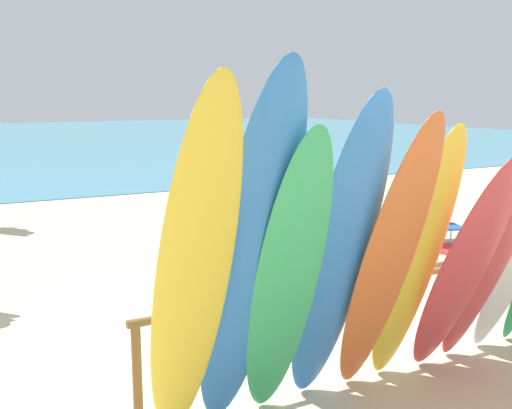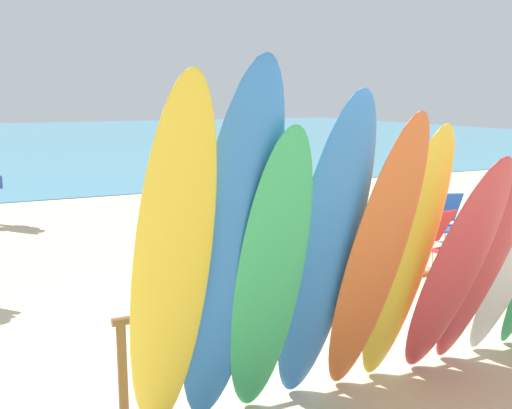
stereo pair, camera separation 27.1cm
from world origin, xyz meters
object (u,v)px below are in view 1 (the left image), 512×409
Objects in this scene: surfboard_yellow_5 at (416,260)px; beach_chair_red at (439,216)px; surfboard_red_6 at (464,270)px; beach_chair_striped at (439,237)px; surfboard_rack at (369,295)px; surfboard_blue_3 at (339,258)px; surfboard_blue_1 at (250,261)px; surfboard_green_2 at (287,283)px; surfboard_orange_4 at (388,262)px; surfboard_yellow_0 at (193,280)px; surfboard_red_7 at (496,249)px.

beach_chair_red is (3.69, 3.53, -0.64)m from surfboard_yellow_5.
surfboard_red_6 is 3.47m from beach_chair_striped.
surfboard_rack is 1.70× the size of surfboard_blue_3.
surfboard_blue_1 is 1.20× the size of surfboard_yellow_5.
surfboard_green_2 is 4.68m from beach_chair_striped.
surfboard_rack is 1.74m from surfboard_blue_1.
surfboard_red_6 reaches higher than surfboard_rack.
surfboard_orange_4 reaches higher than surfboard_green_2.
surfboard_yellow_0 reaches higher than surfboard_red_7.
surfboard_blue_1 is 1.49m from surfboard_yellow_5.
surfboard_rack is at bearing 36.26° from surfboard_blue_3.
surfboard_orange_4 is 1.09m from surfboard_red_7.
surfboard_blue_3 reaches higher than beach_chair_red.
surfboard_blue_1 is 3.33× the size of beach_chair_striped.
surfboard_yellow_0 is at bearing -174.78° from surfboard_blue_3.
surfboard_rack is 3.30m from beach_chair_striped.
surfboard_yellow_0 is at bearing -178.28° from surfboard_orange_4.
surfboard_blue_3 is 1.11× the size of surfboard_yellow_5.
surfboard_red_7 is at bearing 4.22° from surfboard_green_2.
surfboard_yellow_5 is at bearing 165.59° from surfboard_red_6.
surfboard_green_2 is 1.93m from surfboard_red_7.
surfboard_yellow_0 reaches higher than surfboard_orange_4.
surfboard_red_7 is 2.89× the size of beach_chair_striped.
surfboard_blue_1 reaches higher than surfboard_yellow_0.
surfboard_orange_4 is at bearing -8.57° from surfboard_blue_3.
surfboard_red_7 reaches higher than surfboard_green_2.
surfboard_yellow_5 is 2.62× the size of beach_chair_red.
surfboard_blue_3 is 1.21× the size of surfboard_red_6.
beach_chair_red is (5.57, 3.71, -0.80)m from surfboard_yellow_0.
surfboard_yellow_5 reaches higher than beach_chair_striped.
surfboard_rack is 4.94× the size of beach_chair_red.
surfboard_blue_3 reaches higher than beach_chair_striped.
surfboard_orange_4 is (1.13, 0.03, -0.16)m from surfboard_blue_1.
surfboard_orange_4 is 0.76m from surfboard_red_6.
surfboard_yellow_0 is at bearing -158.77° from surfboard_rack.
surfboard_blue_1 is 0.74m from surfboard_blue_3.
surfboard_yellow_0 is 0.41m from surfboard_blue_1.
surfboard_yellow_0 is 3.26× the size of beach_chair_striped.
surfboard_blue_1 is (-1.47, -0.66, 0.65)m from surfboard_rack.
surfboard_orange_4 reaches higher than surfboard_rack.
surfboard_blue_3 is 1.07× the size of surfboard_red_7.
surfboard_rack is 1.79× the size of surfboard_orange_4.
surfboard_green_2 reaches higher than surfboard_red_6.
surfboard_rack is at bearing 32.84° from surfboard_green_2.
surfboard_orange_4 is (1.54, 0.10, -0.12)m from surfboard_yellow_0.
surfboard_green_2 reaches higher than beach_chair_red.
surfboard_green_2 is at bearing 178.60° from surfboard_orange_4.
beach_chair_red is at bearing 29.37° from surfboard_blue_1.
surfboard_blue_3 is 1.05× the size of surfboard_orange_4.
surfboard_rack is 2.05× the size of surfboard_red_6.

